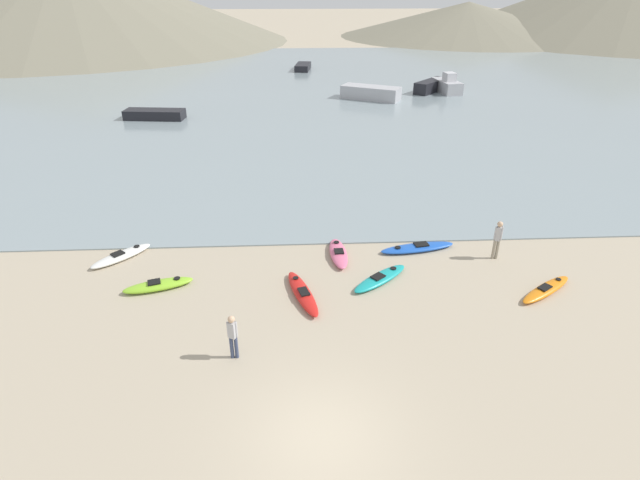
# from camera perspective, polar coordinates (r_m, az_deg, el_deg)

# --- Properties ---
(ground_plane) EXTENTS (400.00, 400.00, 0.00)m
(ground_plane) POSITION_cam_1_polar(r_m,az_deg,el_deg) (14.09, 0.15, -21.54)
(ground_plane) COLOR tan
(bay_water) EXTENTS (160.00, 70.00, 0.06)m
(bay_water) POSITION_cam_1_polar(r_m,az_deg,el_deg) (55.80, -2.49, 16.80)
(bay_water) COLOR gray
(bay_water) RESTS_ON ground_plane
(far_hill_midright) EXTENTS (50.64, 50.64, 6.42)m
(far_hill_midright) POSITION_cam_1_polar(r_m,az_deg,el_deg) (113.28, 16.45, 23.04)
(far_hill_midright) COLOR gray
(far_hill_midright) RESTS_ON ground_plane
(kayak_on_sand_0) EXTENTS (2.67, 2.42, 0.31)m
(kayak_on_sand_0) POSITION_cam_1_polar(r_m,az_deg,el_deg) (19.94, 6.89, -4.37)
(kayak_on_sand_0) COLOR teal
(kayak_on_sand_0) RESTS_ON ground_plane
(kayak_on_sand_1) EXTENTS (2.42, 2.48, 0.34)m
(kayak_on_sand_1) POSITION_cam_1_polar(r_m,az_deg,el_deg) (22.94, -21.76, -1.68)
(kayak_on_sand_1) COLOR white
(kayak_on_sand_1) RESTS_ON ground_plane
(kayak_on_sand_2) EXTENTS (0.85, 2.64, 0.36)m
(kayak_on_sand_2) POSITION_cam_1_polar(r_m,az_deg,el_deg) (21.50, 2.12, -1.52)
(kayak_on_sand_2) COLOR #E5668C
(kayak_on_sand_2) RESTS_ON ground_plane
(kayak_on_sand_3) EXTENTS (1.50, 3.24, 0.35)m
(kayak_on_sand_3) POSITION_cam_1_polar(r_m,az_deg,el_deg) (18.90, -2.01, -6.08)
(kayak_on_sand_3) COLOR red
(kayak_on_sand_3) RESTS_ON ground_plane
(kayak_on_sand_4) EXTENTS (2.79, 2.18, 0.31)m
(kayak_on_sand_4) POSITION_cam_1_polar(r_m,az_deg,el_deg) (21.00, 24.43, -5.15)
(kayak_on_sand_4) COLOR orange
(kayak_on_sand_4) RESTS_ON ground_plane
(kayak_on_sand_5) EXTENTS (3.47, 1.37, 0.30)m
(kayak_on_sand_5) POSITION_cam_1_polar(r_m,az_deg,el_deg) (22.40, 11.08, -0.86)
(kayak_on_sand_5) COLOR blue
(kayak_on_sand_5) RESTS_ON ground_plane
(kayak_on_sand_6) EXTENTS (2.72, 1.45, 0.36)m
(kayak_on_sand_6) POSITION_cam_1_polar(r_m,az_deg,el_deg) (20.31, -18.00, -4.93)
(kayak_on_sand_6) COLOR #8CCC2D
(kayak_on_sand_6) RESTS_ON ground_plane
(person_near_foreground) EXTENTS (0.32, 0.26, 1.60)m
(person_near_foreground) POSITION_cam_1_polar(r_m,az_deg,el_deg) (15.91, -9.95, -10.57)
(person_near_foreground) COLOR #384260
(person_near_foreground) RESTS_ON ground_plane
(person_near_waterline) EXTENTS (0.35, 0.30, 1.75)m
(person_near_waterline) POSITION_cam_1_polar(r_m,az_deg,el_deg) (22.24, 19.65, 0.26)
(person_near_waterline) COLOR gray
(person_near_waterline) RESTS_ON ground_plane
(moored_boat_0) EXTENTS (5.10, 2.17, 0.78)m
(moored_boat_0) POSITION_cam_1_polar(r_m,az_deg,el_deg) (45.51, -18.37, 13.47)
(moored_boat_0) COLOR black
(moored_boat_0) RESTS_ON bay_water
(moored_boat_1) EXTENTS (2.39, 4.46, 2.03)m
(moored_boat_1) POSITION_cam_1_polar(r_m,az_deg,el_deg) (55.72, 14.30, 16.77)
(moored_boat_1) COLOR #B2B2B7
(moored_boat_1) RESTS_ON bay_water
(moored_boat_2) EXTENTS (4.48, 4.85, 1.15)m
(moored_boat_2) POSITION_cam_1_polar(r_m,az_deg,el_deg) (55.79, 12.61, 16.82)
(moored_boat_2) COLOR black
(moored_boat_2) RESTS_ON bay_water
(moored_boat_3) EXTENTS (5.97, 4.49, 1.23)m
(moored_boat_3) POSITION_cam_1_polar(r_m,az_deg,el_deg) (51.09, 5.82, 16.40)
(moored_boat_3) COLOR #B2B2B7
(moored_boat_3) RESTS_ON bay_water
(moored_boat_4) EXTENTS (2.27, 4.48, 0.77)m
(moored_boat_4) POSITION_cam_1_polar(r_m,az_deg,el_deg) (68.07, -1.96, 19.17)
(moored_boat_4) COLOR black
(moored_boat_4) RESTS_ON bay_water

